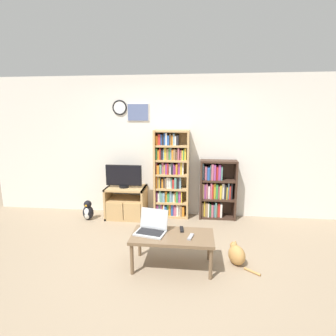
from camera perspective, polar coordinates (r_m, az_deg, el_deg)
name	(u,v)px	position (r m, az deg, el deg)	size (l,w,h in m)	color
ground_plane	(160,267)	(3.54, -1.76, -20.74)	(18.00, 18.00, 0.00)	gray
wall_back	(173,147)	(4.93, 1.13, 4.62)	(7.18, 0.09, 2.60)	silver
tv_stand	(126,202)	(4.99, -9.08, -7.34)	(0.72, 0.50, 0.58)	tan
television	(124,176)	(4.85, -9.61, -1.78)	(0.66, 0.18, 0.42)	black
bookshelf_tall	(171,176)	(4.85, 0.59, -1.65)	(0.64, 0.28, 1.63)	tan
bookshelf_short	(216,190)	(4.92, 10.35, -4.77)	(0.66, 0.26, 1.09)	#3D281E
coffee_table	(172,238)	(3.37, 0.97, -15.08)	(1.02, 0.51, 0.43)	brown
laptop	(152,227)	(3.41, -3.54, -12.66)	(0.42, 0.37, 0.28)	#B7BABC
remote_near_laptop	(182,229)	(3.48, 2.99, -13.17)	(0.06, 0.16, 0.02)	black
remote_far_from_laptop	(191,237)	(3.30, 4.94, -14.68)	(0.08, 0.17, 0.02)	#99999E
cat	(236,254)	(3.65, 14.67, -17.75)	(0.40, 0.41, 0.29)	#B78447
penguin_figurine	(88,211)	(5.08, -17.04, -8.92)	(0.20, 0.18, 0.36)	black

